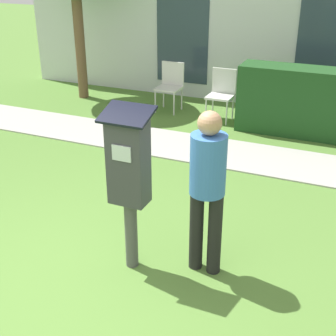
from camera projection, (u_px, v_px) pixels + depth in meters
ground_plane at (66, 291)px, 4.19m from camera, size 40.00×40.00×0.00m
sidewalk at (202, 149)px, 7.17m from camera, size 12.00×1.10×0.02m
building_facade at (254, 20)px, 8.78m from camera, size 10.00×0.26×3.20m
parking_meter at (129, 170)px, 4.12m from camera, size 0.44×0.31×1.59m
person_standing at (207, 182)px, 4.10m from camera, size 0.32×0.32×1.58m
outdoor_chair_left at (171, 83)px, 8.78m from camera, size 0.44×0.44×0.90m
outdoor_chair_middle at (222, 90)px, 8.28m from camera, size 0.44×0.44×0.90m
hedge_row at (310, 103)px, 7.54m from camera, size 2.32×0.60×1.10m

